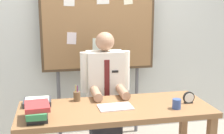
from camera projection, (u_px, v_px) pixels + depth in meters
back_wall at (96, 31)px, 3.76m from camera, size 6.40×0.08×2.70m
desk at (115, 116)px, 2.79m from camera, size 1.81×0.70×0.74m
person at (105, 98)px, 3.30m from camera, size 0.55×0.56×1.40m
bulletin_board at (98, 21)px, 3.54m from camera, size 1.39×0.09×2.13m
book_stack at (37, 111)px, 2.46m from camera, size 0.22×0.29×0.14m
open_notebook at (115, 107)px, 2.75m from camera, size 0.32×0.21×0.01m
desk_clock at (189, 98)px, 2.86m from camera, size 0.12×0.04×0.12m
coffee_mug at (177, 104)px, 2.72m from camera, size 0.08×0.08×0.09m
pen_holder at (77, 96)px, 2.93m from camera, size 0.07×0.07×0.16m
paper_tray at (37, 102)px, 2.83m from camera, size 0.26×0.20×0.06m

